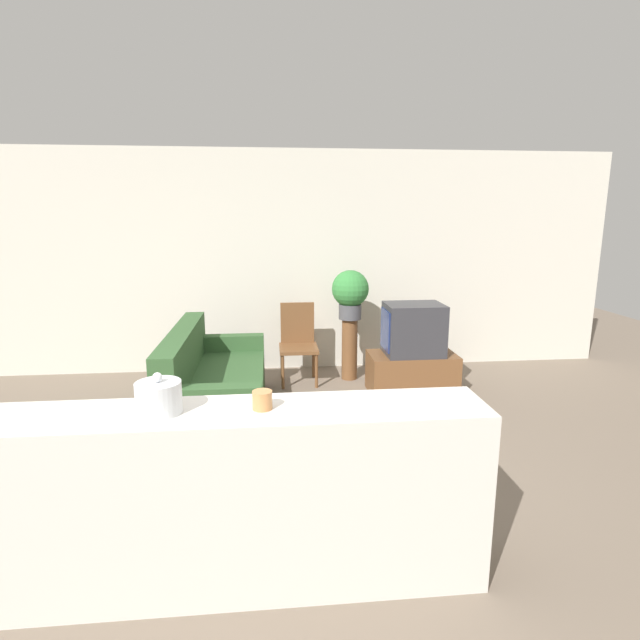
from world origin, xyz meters
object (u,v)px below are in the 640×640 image
wooden_chair (298,340)px  potted_plant (350,292)px  couch (214,388)px  television (413,329)px  decorative_bowl (159,397)px

wooden_chair → potted_plant: 0.83m
couch → wooden_chair: (0.87, 1.02, 0.19)m
television → wooden_chair: television is taller
wooden_chair → decorative_bowl: size_ratio=4.13×
television → decorative_bowl: decorative_bowl is taller
potted_plant → decorative_bowl: potted_plant is taller
wooden_chair → potted_plant: bearing=1.1°
decorative_bowl → television: bearing=53.0°
couch → wooden_chair: bearing=49.5°
potted_plant → decorative_bowl: 3.60m
couch → television: size_ratio=2.95×
potted_plant → wooden_chair: bearing=-178.9°
couch → television: television is taller
television → potted_plant: size_ratio=1.09×
couch → decorative_bowl: 2.38m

